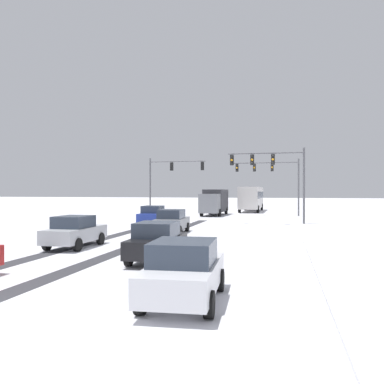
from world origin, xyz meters
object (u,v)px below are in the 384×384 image
at_px(traffic_signal_far_left, 169,175).
at_px(traffic_signal_near_right, 273,168).
at_px(box_truck_delivery, 214,201).
at_px(car_grey_second, 172,221).
at_px(car_silver_third, 75,231).
at_px(bus_oncoming, 251,197).
at_px(traffic_signal_far_right, 272,174).
at_px(car_black_fourth, 157,241).
at_px(car_white_sixth, 184,271).
at_px(car_blue_lead, 153,215).

distance_m(traffic_signal_far_left, traffic_signal_near_right, 13.93).
height_order(traffic_signal_far_left, traffic_signal_near_right, same).
bearing_deg(traffic_signal_far_left, box_truck_delivery, 40.59).
xyz_separation_m(traffic_signal_near_right, car_grey_second, (-6.53, -8.58, -3.99)).
xyz_separation_m(car_silver_third, bus_oncoming, (6.09, 37.72, 1.18)).
relative_size(car_grey_second, car_silver_third, 1.01).
relative_size(traffic_signal_far_left, bus_oncoming, 0.59).
height_order(traffic_signal_far_right, car_black_fourth, traffic_signal_far_right).
bearing_deg(car_black_fourth, traffic_signal_far_left, 105.05).
height_order(car_grey_second, bus_oncoming, bus_oncoming).
relative_size(traffic_signal_far_right, car_black_fourth, 1.78).
relative_size(traffic_signal_near_right, car_grey_second, 1.56).
bearing_deg(car_white_sixth, traffic_signal_far_right, 88.07).
distance_m(traffic_signal_far_right, traffic_signal_far_left, 11.79).
bearing_deg(car_black_fourth, traffic_signal_far_right, 83.11).
relative_size(traffic_signal_near_right, box_truck_delivery, 0.87).
bearing_deg(bus_oncoming, traffic_signal_far_right, -72.20).
bearing_deg(traffic_signal_far_right, car_white_sixth, -91.93).
height_order(traffic_signal_near_right, car_white_sixth, traffic_signal_near_right).
height_order(car_blue_lead, car_grey_second, same).
height_order(car_grey_second, car_silver_third, same).
height_order(traffic_signal_far_right, car_grey_second, traffic_signal_far_right).
bearing_deg(traffic_signal_far_left, traffic_signal_far_right, 20.45).
xyz_separation_m(traffic_signal_far_right, car_grey_second, (-6.12, -20.63, -4.02)).
xyz_separation_m(traffic_signal_far_left, car_black_fourth, (7.28, -27.08, -3.84)).
xyz_separation_m(traffic_signal_near_right, car_black_fourth, (-4.17, -19.15, -3.99)).
distance_m(traffic_signal_far_left, car_blue_lead, 11.27).
bearing_deg(traffic_signal_far_left, car_black_fourth, -74.95).
height_order(car_blue_lead, box_truck_delivery, box_truck_delivery).
bearing_deg(traffic_signal_far_left, traffic_signal_near_right, -34.70).
relative_size(traffic_signal_far_right, box_truck_delivery, 1.00).
relative_size(traffic_signal_near_right, car_silver_third, 1.58).
relative_size(car_silver_third, bus_oncoming, 0.37).
xyz_separation_m(traffic_signal_far_left, car_silver_third, (1.92, -24.15, -3.84)).
relative_size(car_grey_second, car_white_sixth, 0.99).
height_order(car_white_sixth, box_truck_delivery, box_truck_delivery).
bearing_deg(box_truck_delivery, traffic_signal_far_right, 2.77).
bearing_deg(bus_oncoming, car_grey_second, -95.86).
xyz_separation_m(car_blue_lead, bus_oncoming, (6.41, 24.05, 1.18)).
bearing_deg(traffic_signal_far_left, car_white_sixth, -73.31).
bearing_deg(traffic_signal_far_right, box_truck_delivery, -177.23).
height_order(traffic_signal_near_right, box_truck_delivery, traffic_signal_near_right).
distance_m(bus_oncoming, box_truck_delivery, 10.41).
distance_m(traffic_signal_near_right, box_truck_delivery, 14.03).
bearing_deg(traffic_signal_near_right, traffic_signal_far_left, 145.30).
xyz_separation_m(car_blue_lead, car_silver_third, (0.32, -13.68, 0.00)).
height_order(traffic_signal_far_right, bus_oncoming, traffic_signal_far_right).
bearing_deg(car_grey_second, traffic_signal_far_left, 106.61).
relative_size(car_blue_lead, car_white_sixth, 0.99).
bearing_deg(bus_oncoming, box_truck_delivery, -110.12).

